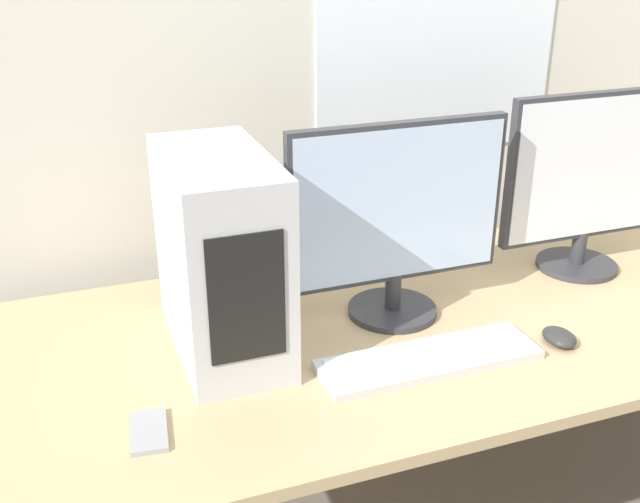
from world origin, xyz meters
name	(u,v)px	position (x,y,z in m)	size (l,w,h in m)	color
wall_back	(424,30)	(0.00, 1.02, 1.35)	(8.00, 0.07, 2.70)	beige
desk	(514,316)	(0.00, 0.45, 0.71)	(2.59, 0.89, 0.75)	tan
pc_tower	(221,255)	(-0.74, 0.50, 0.98)	(0.22, 0.44, 0.45)	silver
monitor_main	(397,217)	(-0.32, 0.50, 1.01)	(0.54, 0.22, 0.48)	#333338
monitor_right_near	(590,179)	(0.27, 0.56, 1.01)	(0.51, 0.22, 0.49)	#333338
keyboard	(429,359)	(-0.34, 0.27, 0.76)	(0.49, 0.14, 0.02)	silver
mouse	(559,337)	(-0.02, 0.24, 0.77)	(0.07, 0.09, 0.03)	#2D2D2D
cell_phone	(149,431)	(-0.95, 0.23, 0.76)	(0.08, 0.14, 0.01)	#99999E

